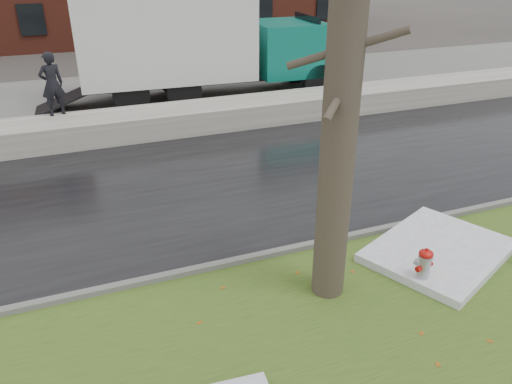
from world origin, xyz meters
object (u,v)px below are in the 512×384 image
object	(u,v)px
fire_hydrant	(424,266)
box_truck	(200,43)
tree	(342,95)
worker	(52,84)

from	to	relation	value
fire_hydrant	box_truck	distance (m)	12.99
tree	box_truck	xyz separation A→B (m)	(1.31, 12.42, -1.28)
fire_hydrant	tree	world-z (taller)	tree
box_truck	worker	world-z (taller)	box_truck
tree	fire_hydrant	bearing A→B (deg)	-16.80
tree	worker	xyz separation A→B (m)	(-3.92, 9.58, -1.70)
box_truck	worker	distance (m)	5.96
fire_hydrant	tree	bearing A→B (deg)	151.15
fire_hydrant	worker	distance (m)	11.51
tree	worker	size ratio (longest dim) A/B	3.57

